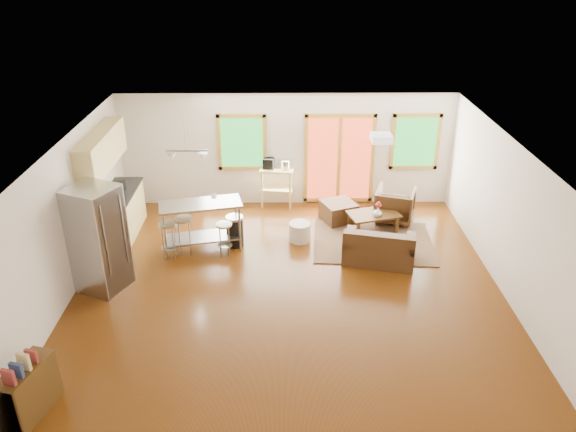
{
  "coord_description": "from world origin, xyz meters",
  "views": [
    {
      "loc": [
        -0.1,
        -8.57,
        5.52
      ],
      "look_at": [
        0.0,
        0.3,
        1.2
      ],
      "focal_mm": 35.0,
      "sensor_mm": 36.0,
      "label": 1
    }
  ],
  "objects_px": {
    "rug": "(373,242)",
    "ottoman": "(338,212)",
    "loveseat": "(379,249)",
    "refrigerator": "(98,239)",
    "kitchen_cart": "(276,174)",
    "coffee_table": "(373,216)",
    "island": "(201,218)",
    "armchair": "(395,203)"
  },
  "relations": [
    {
      "from": "rug",
      "to": "ottoman",
      "type": "relative_size",
      "value": 3.61
    },
    {
      "from": "coffee_table",
      "to": "ottoman",
      "type": "relative_size",
      "value": 1.77
    },
    {
      "from": "loveseat",
      "to": "coffee_table",
      "type": "relative_size",
      "value": 1.25
    },
    {
      "from": "refrigerator",
      "to": "loveseat",
      "type": "bearing_deg",
      "value": 33.36
    },
    {
      "from": "coffee_table",
      "to": "armchair",
      "type": "bearing_deg",
      "value": 42.99
    },
    {
      "from": "kitchen_cart",
      "to": "coffee_table",
      "type": "bearing_deg",
      "value": -33.07
    },
    {
      "from": "refrigerator",
      "to": "island",
      "type": "xyz_separation_m",
      "value": [
        1.57,
        1.36,
        -0.27
      ]
    },
    {
      "from": "ottoman",
      "to": "island",
      "type": "distance_m",
      "value": 3.11
    },
    {
      "from": "coffee_table",
      "to": "ottoman",
      "type": "distance_m",
      "value": 0.86
    },
    {
      "from": "rug",
      "to": "armchair",
      "type": "bearing_deg",
      "value": 59.15
    },
    {
      "from": "refrigerator",
      "to": "rug",
      "type": "bearing_deg",
      "value": 41.57
    },
    {
      "from": "coffee_table",
      "to": "ottoman",
      "type": "xyz_separation_m",
      "value": [
        -0.68,
        0.49,
        -0.14
      ]
    },
    {
      "from": "coffee_table",
      "to": "ottoman",
      "type": "bearing_deg",
      "value": 144.09
    },
    {
      "from": "loveseat",
      "to": "ottoman",
      "type": "relative_size",
      "value": 2.22
    },
    {
      "from": "loveseat",
      "to": "refrigerator",
      "type": "xyz_separation_m",
      "value": [
        -5.0,
        -0.81,
        0.67
      ]
    },
    {
      "from": "rug",
      "to": "armchair",
      "type": "height_order",
      "value": "armchair"
    },
    {
      "from": "loveseat",
      "to": "kitchen_cart",
      "type": "height_order",
      "value": "kitchen_cart"
    },
    {
      "from": "ottoman",
      "to": "coffee_table",
      "type": "bearing_deg",
      "value": -35.91
    },
    {
      "from": "rug",
      "to": "coffee_table",
      "type": "bearing_deg",
      "value": 82.71
    },
    {
      "from": "coffee_table",
      "to": "rug",
      "type": "bearing_deg",
      "value": -97.29
    },
    {
      "from": "rug",
      "to": "refrigerator",
      "type": "relative_size",
      "value": 1.25
    },
    {
      "from": "rug",
      "to": "island",
      "type": "distance_m",
      "value": 3.51
    },
    {
      "from": "rug",
      "to": "loveseat",
      "type": "relative_size",
      "value": 1.62
    },
    {
      "from": "refrigerator",
      "to": "kitchen_cart",
      "type": "distance_m",
      "value": 4.57
    },
    {
      "from": "loveseat",
      "to": "coffee_table",
      "type": "distance_m",
      "value": 1.28
    },
    {
      "from": "ottoman",
      "to": "kitchen_cart",
      "type": "relative_size",
      "value": 0.58
    },
    {
      "from": "coffee_table",
      "to": "armchair",
      "type": "xyz_separation_m",
      "value": [
        0.55,
        0.51,
        0.05
      ]
    },
    {
      "from": "loveseat",
      "to": "kitchen_cart",
      "type": "distance_m",
      "value": 3.32
    },
    {
      "from": "loveseat",
      "to": "coffee_table",
      "type": "bearing_deg",
      "value": 100.38
    },
    {
      "from": "loveseat",
      "to": "refrigerator",
      "type": "distance_m",
      "value": 5.11
    },
    {
      "from": "rug",
      "to": "ottoman",
      "type": "xyz_separation_m",
      "value": [
        -0.62,
        1.01,
        0.21
      ]
    },
    {
      "from": "rug",
      "to": "refrigerator",
      "type": "height_order",
      "value": "refrigerator"
    },
    {
      "from": "kitchen_cart",
      "to": "ottoman",
      "type": "bearing_deg",
      "value": -31.59
    },
    {
      "from": "coffee_table",
      "to": "island",
      "type": "distance_m",
      "value": 3.59
    },
    {
      "from": "ottoman",
      "to": "kitchen_cart",
      "type": "xyz_separation_m",
      "value": [
        -1.37,
        0.84,
        0.57
      ]
    },
    {
      "from": "loveseat",
      "to": "kitchen_cart",
      "type": "xyz_separation_m",
      "value": [
        -1.98,
        2.61,
        0.51
      ]
    },
    {
      "from": "rug",
      "to": "loveseat",
      "type": "bearing_deg",
      "value": -90.65
    },
    {
      "from": "armchair",
      "to": "rug",
      "type": "bearing_deg",
      "value": 77.54
    },
    {
      "from": "armchair",
      "to": "kitchen_cart",
      "type": "bearing_deg",
      "value": 0.68
    },
    {
      "from": "armchair",
      "to": "loveseat",
      "type": "bearing_deg",
      "value": 89.23
    },
    {
      "from": "ottoman",
      "to": "refrigerator",
      "type": "distance_m",
      "value": 5.15
    },
    {
      "from": "coffee_table",
      "to": "refrigerator",
      "type": "bearing_deg",
      "value": -157.68
    }
  ]
}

